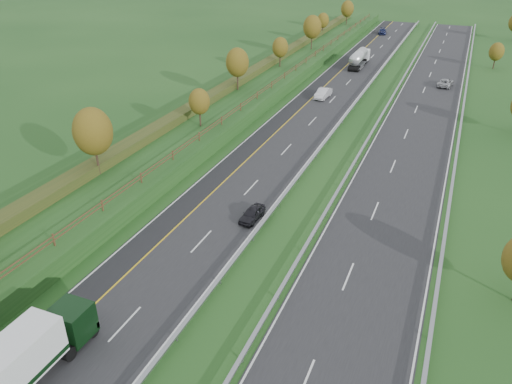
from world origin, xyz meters
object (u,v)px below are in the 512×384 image
car_dark_near (252,214)px  car_oncoming (445,83)px  road_tanker (359,58)px  car_silver_mid (323,93)px  car_small_far (382,31)px

car_dark_near → car_oncoming: bearing=79.9°
road_tanker → car_silver_mid: bearing=-91.9°
car_silver_mid → car_oncoming: bearing=43.7°
car_dark_near → car_silver_mid: bearing=100.0°
car_small_far → car_silver_mid: bearing=-96.0°
car_small_far → car_oncoming: (20.20, -49.30, -0.02)m
car_oncoming → road_tanker: bearing=-20.8°
car_small_far → car_oncoming: bearing=-74.6°
road_tanker → car_dark_near: size_ratio=2.95×
road_tanker → car_small_far: size_ratio=2.24×
road_tanker → car_small_far: road_tanker is taller
car_dark_near → car_oncoming: (14.49, 58.55, 0.06)m
car_dark_near → car_silver_mid: 43.00m
car_dark_near → car_small_far: bearing=96.8°
road_tanker → car_silver_mid: (-0.85, -25.21, -1.00)m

